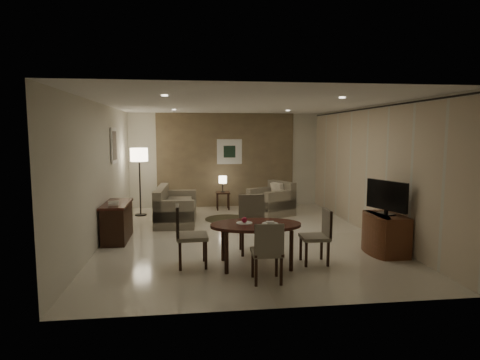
{
  "coord_description": "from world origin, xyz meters",
  "views": [
    {
      "loc": [
        -1.03,
        -8.06,
        2.11
      ],
      "look_at": [
        0.0,
        0.2,
        1.15
      ],
      "focal_mm": 30.0,
      "sensor_mm": 36.0,
      "label": 1
    }
  ],
  "objects": [
    {
      "name": "room_shell",
      "position": [
        0.0,
        0.4,
        1.35
      ],
      "size": [
        5.5,
        7.0,
        2.7
      ],
      "color": "beige",
      "rests_on": "ground"
    },
    {
      "name": "taupe_accent",
      "position": [
        0.0,
        3.48,
        1.35
      ],
      "size": [
        3.96,
        0.03,
        2.7
      ],
      "primitive_type": "cube",
      "color": "#7D6C4E",
      "rests_on": "wall_back"
    },
    {
      "name": "curtain_wall",
      "position": [
        2.68,
        0.0,
        1.32
      ],
      "size": [
        0.08,
        6.7,
        2.58
      ],
      "primitive_type": null,
      "color": "beige",
      "rests_on": "wall_right"
    },
    {
      "name": "curtain_rod",
      "position": [
        2.68,
        0.0,
        2.64
      ],
      "size": [
        0.03,
        6.8,
        0.03
      ],
      "primitive_type": "cylinder",
      "rotation": [
        1.57,
        0.0,
        0.0
      ],
      "color": "black",
      "rests_on": "wall_right"
    },
    {
      "name": "art_back_frame",
      "position": [
        0.1,
        3.46,
        1.6
      ],
      "size": [
        0.72,
        0.03,
        0.72
      ],
      "primitive_type": "cube",
      "color": "silver",
      "rests_on": "wall_back"
    },
    {
      "name": "art_back_canvas",
      "position": [
        0.1,
        3.44,
        1.6
      ],
      "size": [
        0.34,
        0.01,
        0.34
      ],
      "primitive_type": "cube",
      "color": "black",
      "rests_on": "wall_back"
    },
    {
      "name": "art_left_frame",
      "position": [
        -2.72,
        1.2,
        1.85
      ],
      "size": [
        0.03,
        0.6,
        0.8
      ],
      "primitive_type": "cube",
      "color": "silver",
      "rests_on": "wall_left"
    },
    {
      "name": "art_left_canvas",
      "position": [
        -2.71,
        1.2,
        1.85
      ],
      "size": [
        0.01,
        0.46,
        0.64
      ],
      "primitive_type": "cube",
      "color": "gray",
      "rests_on": "wall_left"
    },
    {
      "name": "downlight_nl",
      "position": [
        -1.4,
        -1.8,
        2.69
      ],
      "size": [
        0.1,
        0.1,
        0.01
      ],
      "primitive_type": "cylinder",
      "color": "white",
      "rests_on": "ceiling"
    },
    {
      "name": "downlight_nr",
      "position": [
        1.4,
        -1.8,
        2.69
      ],
      "size": [
        0.1,
        0.1,
        0.01
      ],
      "primitive_type": "cylinder",
      "color": "white",
      "rests_on": "ceiling"
    },
    {
      "name": "downlight_fl",
      "position": [
        -1.4,
        1.8,
        2.69
      ],
      "size": [
        0.1,
        0.1,
        0.01
      ],
      "primitive_type": "cylinder",
      "color": "white",
      "rests_on": "ceiling"
    },
    {
      "name": "downlight_fr",
      "position": [
        1.4,
        1.8,
        2.69
      ],
      "size": [
        0.1,
        0.1,
        0.01
      ],
      "primitive_type": "cylinder",
      "color": "white",
      "rests_on": "ceiling"
    },
    {
      "name": "console_desk",
      "position": [
        -2.49,
        0.0,
        0.38
      ],
      "size": [
        0.48,
        1.2,
        0.75
      ],
      "primitive_type": null,
      "color": "#431D15",
      "rests_on": "floor"
    },
    {
      "name": "telephone",
      "position": [
        -2.49,
        -0.3,
        0.8
      ],
      "size": [
        0.2,
        0.14,
        0.09
      ],
      "primitive_type": null,
      "color": "white",
      "rests_on": "console_desk"
    },
    {
      "name": "tv_cabinet",
      "position": [
        2.4,
        -1.5,
        0.35
      ],
      "size": [
        0.48,
        0.9,
        0.7
      ],
      "primitive_type": null,
      "color": "brown",
      "rests_on": "floor"
    },
    {
      "name": "flat_tv",
      "position": [
        2.38,
        -1.5,
        1.02
      ],
      "size": [
        0.36,
        0.85,
        0.6
      ],
      "primitive_type": null,
      "rotation": [
        0.0,
        0.0,
        0.35
      ],
      "color": "black",
      "rests_on": "tv_cabinet"
    },
    {
      "name": "dining_table",
      "position": [
        -0.0,
        -1.88,
        0.34
      ],
      "size": [
        1.46,
        0.91,
        0.68
      ],
      "primitive_type": null,
      "color": "#431D15",
      "rests_on": "floor"
    },
    {
      "name": "chair_near",
      "position": [
        0.04,
        -2.59,
        0.44
      ],
      "size": [
        0.44,
        0.44,
        0.89
      ],
      "primitive_type": null,
      "rotation": [
        0.0,
        0.0,
        3.12
      ],
      "color": "#776F5C",
      "rests_on": "floor"
    },
    {
      "name": "chair_far",
      "position": [
        0.06,
        -1.18,
        0.51
      ],
      "size": [
        0.51,
        0.51,
        1.01
      ],
      "primitive_type": null,
      "rotation": [
        0.0,
        0.0,
        -0.04
      ],
      "color": "#776F5C",
      "rests_on": "floor"
    },
    {
      "name": "chair_left",
      "position": [
        -1.01,
        -1.77,
        0.5
      ],
      "size": [
        0.5,
        0.5,
        0.99
      ],
      "primitive_type": null,
      "rotation": [
        0.0,
        0.0,
        1.61
      ],
      "color": "#776F5C",
      "rests_on": "floor"
    },
    {
      "name": "chair_right",
      "position": [
        0.96,
        -1.88,
        0.45
      ],
      "size": [
        0.44,
        0.44,
        0.89
      ],
      "primitive_type": null,
      "rotation": [
        0.0,
        0.0,
        -1.6
      ],
      "color": "#776F5C",
      "rests_on": "floor"
    },
    {
      "name": "plate_a",
      "position": [
        -0.18,
        -1.83,
        0.69
      ],
      "size": [
        0.26,
        0.26,
        0.02
      ],
      "primitive_type": "cylinder",
      "color": "white",
      "rests_on": "dining_table"
    },
    {
      "name": "plate_b",
      "position": [
        0.22,
        -1.93,
        0.69
      ],
      "size": [
        0.26,
        0.26,
        0.02
      ],
      "primitive_type": "cylinder",
      "color": "white",
      "rests_on": "dining_table"
    },
    {
      "name": "fruit_apple",
      "position": [
        -0.18,
        -1.83,
        0.74
      ],
      "size": [
        0.09,
        0.09,
        0.09
      ],
      "primitive_type": "sphere",
      "color": "maroon",
      "rests_on": "plate_a"
    },
    {
      "name": "napkin",
      "position": [
        0.22,
        -1.93,
        0.71
      ],
      "size": [
        0.12,
        0.08,
        0.03
      ],
      "primitive_type": "cube",
      "color": "white",
      "rests_on": "plate_b"
    },
    {
      "name": "round_rug",
      "position": [
        -0.14,
        1.69,
        0.01
      ],
      "size": [
        1.1,
        1.1,
        0.01
      ],
      "primitive_type": "cylinder",
      "color": "#393420",
      "rests_on": "floor"
    },
    {
      "name": "sofa",
      "position": [
        -1.37,
        1.51,
        0.42
      ],
      "size": [
        1.83,
        0.97,
        0.85
      ],
      "primitive_type": null,
      "rotation": [
        0.0,
        0.0,
        1.53
      ],
      "color": "#776F5C",
      "rests_on": "floor"
    },
    {
      "name": "armchair",
      "position": [
        1.05,
        2.1,
        0.43
      ],
      "size": [
        1.25,
        1.27,
        0.86
      ],
      "primitive_type": null,
      "rotation": [
        0.0,
        0.0,
        -1.11
      ],
      "color": "#776F5C",
      "rests_on": "floor"
    },
    {
      "name": "side_table",
      "position": [
        -0.14,
        2.99,
        0.25
      ],
      "size": [
        0.39,
        0.39,
        0.49
      ],
      "primitive_type": null,
      "color": "black",
      "rests_on": "floor"
    },
    {
      "name": "table_lamp",
      "position": [
        -0.14,
        2.99,
        0.74
      ],
      "size": [
        0.22,
        0.22,
        0.5
      ],
      "primitive_type": null,
      "color": "#FFEAC1",
      "rests_on": "side_table"
    },
    {
      "name": "floor_lamp",
      "position": [
        -2.33,
        2.43,
        0.87
      ],
      "size": [
        0.44,
        0.44,
        1.75
      ],
      "primitive_type": null,
      "color": "#FFE5B7",
      "rests_on": "floor"
    }
  ]
}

